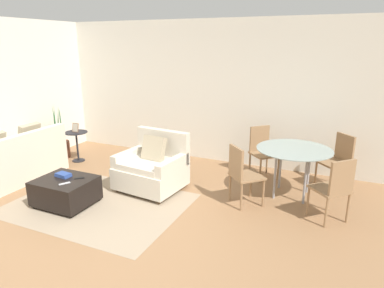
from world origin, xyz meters
name	(u,v)px	position (x,y,z in m)	size (l,w,h in m)	color
ground_plane	(116,238)	(0.00, 0.00, 0.00)	(20.00, 20.00, 0.00)	#936B47
wall_back	(214,92)	(0.00, 3.30, 1.38)	(12.00, 0.06, 2.75)	silver
wall_left	(15,94)	(-3.32, 1.50, 1.38)	(0.06, 12.00, 2.75)	silver
area_rug	(99,204)	(-0.80, 0.66, 0.00)	(2.52, 1.88, 0.01)	gray
couch	(12,163)	(-2.74, 0.79, 0.31)	(0.92, 1.76, 0.94)	beige
armchair	(152,168)	(-0.36, 1.50, 0.35)	(1.06, 0.95, 0.93)	beige
ottoman	(66,191)	(-1.23, 0.46, 0.22)	(0.80, 0.68, 0.40)	black
book_stack	(63,175)	(-1.32, 0.54, 0.43)	(0.24, 0.16, 0.05)	#2D478C
tv_remote_primary	(79,178)	(-1.05, 0.58, 0.41)	(0.13, 0.12, 0.01)	black
tv_remote_secondary	(65,183)	(-1.10, 0.33, 0.41)	(0.11, 0.16, 0.01)	#B7B7BC
potted_plant	(59,146)	(-2.95, 2.08, 0.24)	(0.41, 0.41, 1.13)	brown
side_table	(77,141)	(-2.44, 2.05, 0.43)	(0.45, 0.45, 0.61)	black
picture_frame	(75,128)	(-2.44, 2.05, 0.70)	(0.15, 0.07, 0.18)	#8C6647
dining_table	(294,154)	(1.75, 2.16, 0.68)	(1.13, 1.13, 0.77)	#8C9E99
dining_chair_near_left	(242,172)	(1.13, 1.53, 0.52)	(0.59, 0.59, 0.90)	#93704C
dining_chair_near_right	(335,186)	(2.38, 1.53, 0.52)	(0.59, 0.59, 0.90)	#93704C
dining_chair_far_left	(262,148)	(1.13, 2.78, 0.52)	(0.59, 0.59, 0.90)	#93704C
dining_chair_far_right	(339,158)	(2.38, 2.78, 0.52)	(0.59, 0.59, 0.90)	#93704C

